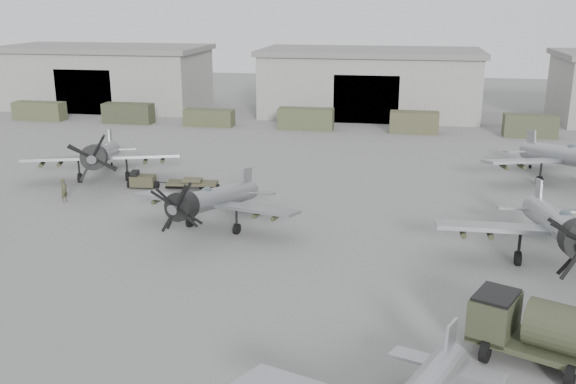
# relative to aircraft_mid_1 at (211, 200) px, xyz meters

# --- Properties ---
(ground) EXTENTS (220.00, 220.00, 0.00)m
(ground) POSITION_rel_aircraft_mid_1_xyz_m (7.38, -13.62, -2.15)
(ground) COLOR slate
(ground) RESTS_ON ground
(hangar_left) EXTENTS (29.00, 14.80, 8.70)m
(hangar_left) POSITION_rel_aircraft_mid_1_xyz_m (-30.62, 48.35, 2.22)
(hangar_left) COLOR #98998F
(hangar_left) RESTS_ON ground
(hangar_center) EXTENTS (29.00, 14.80, 8.70)m
(hangar_center) POSITION_rel_aircraft_mid_1_xyz_m (7.38, 48.35, 2.22)
(hangar_center) COLOR #98998F
(hangar_center) RESTS_ON ground
(support_truck_0) EXTENTS (6.60, 2.20, 2.33)m
(support_truck_0) POSITION_rel_aircraft_mid_1_xyz_m (-34.26, 36.38, -0.99)
(support_truck_0) COLOR #484C31
(support_truck_0) RESTS_ON ground
(support_truck_1) EXTENTS (6.26, 2.20, 2.47)m
(support_truck_1) POSITION_rel_aircraft_mid_1_xyz_m (-22.03, 36.38, -0.92)
(support_truck_1) COLOR #353B26
(support_truck_1) RESTS_ON ground
(support_truck_2) EXTENTS (6.06, 2.20, 2.03)m
(support_truck_2) POSITION_rel_aircraft_mid_1_xyz_m (-11.44, 36.38, -1.14)
(support_truck_2) COLOR #45472E
(support_truck_2) RESTS_ON ground
(support_truck_3) EXTENTS (6.59, 2.20, 2.53)m
(support_truck_3) POSITION_rel_aircraft_mid_1_xyz_m (0.62, 36.38, -0.89)
(support_truck_3) COLOR #454930
(support_truck_3) RESTS_ON ground
(support_truck_4) EXTENTS (5.57, 2.20, 2.50)m
(support_truck_4) POSITION_rel_aircraft_mid_1_xyz_m (13.36, 36.38, -0.91)
(support_truck_4) COLOR #48462F
(support_truck_4) RESTS_ON ground
(support_truck_5) EXTENTS (5.80, 2.20, 2.54)m
(support_truck_5) POSITION_rel_aircraft_mid_1_xyz_m (26.23, 36.38, -0.89)
(support_truck_5) COLOR #3D432C
(support_truck_5) RESTS_ON ground
(aircraft_mid_1) EXTENTS (11.92, 10.73, 4.74)m
(aircraft_mid_1) POSITION_rel_aircraft_mid_1_xyz_m (0.00, 0.00, 0.00)
(aircraft_mid_1) COLOR gray
(aircraft_mid_1) RESTS_ON ground
(aircraft_mid_2) EXTENTS (13.80, 12.42, 5.54)m
(aircraft_mid_2) POSITION_rel_aircraft_mid_1_xyz_m (21.28, -2.45, 0.37)
(aircraft_mid_2) COLOR #909398
(aircraft_mid_2) RESTS_ON ground
(aircraft_far_0) EXTENTS (13.05, 11.75, 5.23)m
(aircraft_far_0) POSITION_rel_aircraft_mid_1_xyz_m (-12.65, 10.05, 0.23)
(aircraft_far_0) COLOR gray
(aircraft_far_0) RESTS_ON ground
(aircraft_far_1) EXTENTS (13.51, 12.16, 5.41)m
(aircraft_far_1) POSITION_rel_aircraft_mid_1_xyz_m (25.59, 16.02, 0.31)
(aircraft_far_1) COLOR #999BA1
(aircraft_far_1) RESTS_ON ground
(fuel_tanker) EXTENTS (7.75, 5.26, 2.86)m
(fuel_tanker) POSITION_rel_aircraft_mid_1_xyz_m (19.07, -13.53, -0.51)
(fuel_tanker) COLOR #343925
(fuel_tanker) RESTS_ON ground
(tug_trailer) EXTENTS (7.24, 2.08, 1.44)m
(tug_trailer) POSITION_rel_aircraft_mid_1_xyz_m (-7.07, 9.09, -1.61)
(tug_trailer) COLOR #3D3B28
(tug_trailer) RESTS_ON ground
(ground_crew) EXTENTS (0.57, 0.75, 1.85)m
(ground_crew) POSITION_rel_aircraft_mid_1_xyz_m (-13.00, 4.21, -1.23)
(ground_crew) COLOR #44442D
(ground_crew) RESTS_ON ground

